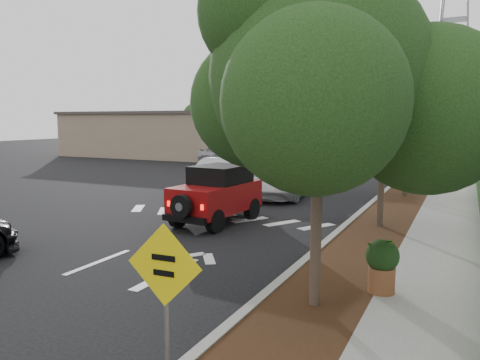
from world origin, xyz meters
The scene contains 17 objects.
ground centered at (0.00, 0.00, 0.00)m, with size 120.00×120.00×0.00m, color black.
curb centered at (4.60, 12.00, 0.07)m, with size 0.20×70.00×0.15m, color #9E9B93.
planting_strip centered at (5.60, 12.00, 0.06)m, with size 1.80×70.00×0.12m, color black.
sidewalk centered at (7.50, 12.00, 0.06)m, with size 2.00×70.00×0.12m, color gray.
commercial_building centered at (-16.00, 30.00, 2.00)m, with size 22.00×12.00×4.00m, color #807058.
transmission_tower centered at (6.00, 48.00, 0.00)m, with size 7.00×4.00×28.00m, color slate, non-canonical shape.
street_tree_near centered at (5.60, -0.50, 0.00)m, with size 3.80×3.80×5.92m, color black, non-canonical shape.
street_tree_mid centered at (5.60, 6.50, 0.00)m, with size 3.20×3.20×5.32m, color black, non-canonical shape.
street_tree_far centered at (5.60, 13.00, 0.00)m, with size 3.40×3.40×5.62m, color black, non-canonical shape.
light_pole_a centered at (-6.50, 26.00, 0.00)m, with size 2.00×0.22×9.00m, color slate, non-canonical shape.
light_pole_b centered at (-7.50, 38.00, 0.00)m, with size 2.00×0.22×9.00m, color slate, non-canonical shape.
red_jeep centered at (0.51, 5.25, 0.98)m, with size 1.94×3.85×1.92m.
silver_suv_ahead centered at (0.50, 11.21, 0.72)m, with size 2.39×5.18×1.44m, color #B7BBC0.
silver_sedan_oncoming centered at (-2.86, 12.11, 0.80)m, with size 1.69×4.83×1.59m, color #B8BAC0.
parked_suv centered at (-9.05, 23.70, 0.77)m, with size 1.82×4.53×1.54m, color #AAAEB2.
speed_hump_sign centered at (4.80, -4.02, 1.48)m, with size 1.01×0.10×2.14m.
terracotta_planter centered at (6.60, 0.63, 0.75)m, with size 0.64×0.64×1.12m.
Camera 1 is at (7.94, -8.45, 3.46)m, focal length 35.00 mm.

